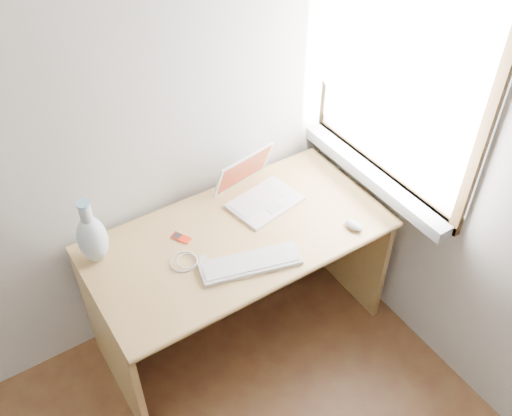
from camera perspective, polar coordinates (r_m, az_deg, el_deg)
window at (r=2.50m, az=13.42°, el=12.14°), size 0.11×0.99×1.10m
desk at (r=2.72m, az=-2.62°, el=-4.64°), size 1.34×0.67×0.71m
laptop at (r=2.67m, az=0.40°, el=1.76°), size 0.35×0.32×0.22m
external_keyboard at (r=2.39m, az=-0.56°, el=-5.55°), size 0.44×0.24×0.02m
mouse at (r=2.58m, az=9.78°, el=-1.71°), size 0.07×0.10×0.03m
ipod at (r=2.52m, az=-7.50°, el=-2.96°), size 0.08×0.10×0.01m
cable_coil at (r=2.42m, az=-7.23°, el=-5.35°), size 0.12×0.12×0.01m
remote at (r=2.41m, az=-5.33°, el=-5.41°), size 0.06×0.08×0.01m
vase at (r=2.42m, az=-16.06°, el=-2.84°), size 0.12×0.12×0.32m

